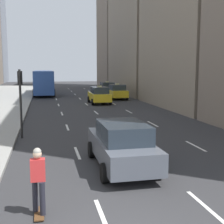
{
  "coord_description": "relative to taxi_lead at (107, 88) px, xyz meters",
  "views": [
    {
      "loc": [
        -1.51,
        -5.21,
        3.68
      ],
      "look_at": [
        1.98,
        10.92,
        1.33
      ],
      "focal_mm": 50.0,
      "sensor_mm": 36.0,
      "label": 1
    }
  ],
  "objects": [
    {
      "name": "skateboarder",
      "position": [
        -8.53,
        -34.05,
        0.08
      ],
      "size": [
        0.36,
        0.8,
        1.75
      ],
      "color": "brown",
      "rests_on": "ground"
    },
    {
      "name": "taxi_lead",
      "position": [
        0.0,
        0.0,
        0.0
      ],
      "size": [
        2.02,
        4.4,
        1.87
      ],
      "color": "yellow",
      "rests_on": "ground"
    },
    {
      "name": "lane_markings",
      "position": [
        -4.2,
        -13.47,
        -0.87
      ],
      "size": [
        5.72,
        56.0,
        0.01
      ],
      "color": "white",
      "rests_on": "ground"
    },
    {
      "name": "taxi_second",
      "position": [
        0.0,
        -5.96,
        0.0
      ],
      "size": [
        2.02,
        4.4,
        1.87
      ],
      "color": "yellow",
      "rests_on": "ground"
    },
    {
      "name": "taxi_third",
      "position": [
        -2.8,
        -10.04,
        0.0
      ],
      "size": [
        2.02,
        4.4,
        1.87
      ],
      "color": "yellow",
      "rests_on": "ground"
    },
    {
      "name": "traffic_light_pole",
      "position": [
        -9.55,
        -24.85,
        1.53
      ],
      "size": [
        0.24,
        0.42,
        3.6
      ],
      "color": "black",
      "rests_on": "ground"
    },
    {
      "name": "city_bus",
      "position": [
        -8.41,
        2.28,
        0.91
      ],
      "size": [
        2.8,
        11.61,
        3.25
      ],
      "color": "#2D519E",
      "rests_on": "ground"
    },
    {
      "name": "sedan_black_near",
      "position": [
        -5.6,
        -30.81,
        -0.0
      ],
      "size": [
        2.02,
        4.74,
        1.73
      ],
      "color": "#565B66",
      "rests_on": "ground"
    }
  ]
}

